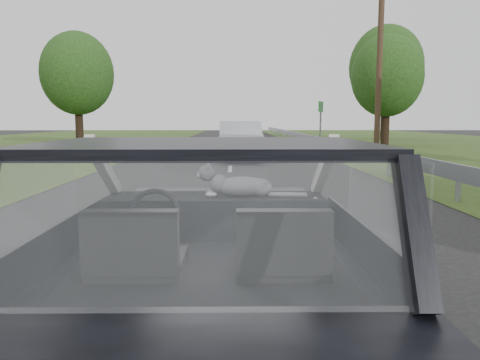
{
  "coord_description": "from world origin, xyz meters",
  "views": [
    {
      "loc": [
        0.14,
        -2.78,
        1.55
      ],
      "look_at": [
        0.18,
        0.59,
        1.12
      ],
      "focal_mm": 35.0,
      "sensor_mm": 36.0,
      "label": 1
    }
  ],
  "objects_px": {
    "subject_car": "(211,256)",
    "other_car": "(240,141)",
    "utility_pole": "(380,62)",
    "highway_sign": "(320,123)",
    "cat": "(242,185)"
  },
  "relations": [
    {
      "from": "other_car",
      "to": "utility_pole",
      "type": "xyz_separation_m",
      "value": [
        6.8,
        4.83,
        3.6
      ]
    },
    {
      "from": "other_car",
      "to": "utility_pole",
      "type": "relative_size",
      "value": 0.53
    },
    {
      "from": "other_car",
      "to": "highway_sign",
      "type": "distance_m",
      "value": 11.75
    },
    {
      "from": "subject_car",
      "to": "other_car",
      "type": "distance_m",
      "value": 15.46
    },
    {
      "from": "subject_car",
      "to": "cat",
      "type": "xyz_separation_m",
      "value": [
        0.19,
        0.59,
        0.36
      ]
    },
    {
      "from": "cat",
      "to": "highway_sign",
      "type": "distance_m",
      "value": 25.99
    },
    {
      "from": "cat",
      "to": "other_car",
      "type": "relative_size",
      "value": 0.12
    },
    {
      "from": "subject_car",
      "to": "utility_pole",
      "type": "height_order",
      "value": "utility_pole"
    },
    {
      "from": "subject_car",
      "to": "highway_sign",
      "type": "xyz_separation_m",
      "value": [
        5.43,
        26.04,
        0.62
      ]
    },
    {
      "from": "subject_car",
      "to": "utility_pole",
      "type": "relative_size",
      "value": 0.46
    },
    {
      "from": "other_car",
      "to": "subject_car",
      "type": "bearing_deg",
      "value": -92.34
    },
    {
      "from": "subject_car",
      "to": "other_car",
      "type": "relative_size",
      "value": 0.87
    },
    {
      "from": "cat",
      "to": "utility_pole",
      "type": "relative_size",
      "value": 0.07
    },
    {
      "from": "subject_car",
      "to": "other_car",
      "type": "height_order",
      "value": "other_car"
    },
    {
      "from": "other_car",
      "to": "highway_sign",
      "type": "xyz_separation_m",
      "value": [
        5.06,
        10.59,
        0.59
      ]
    }
  ]
}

